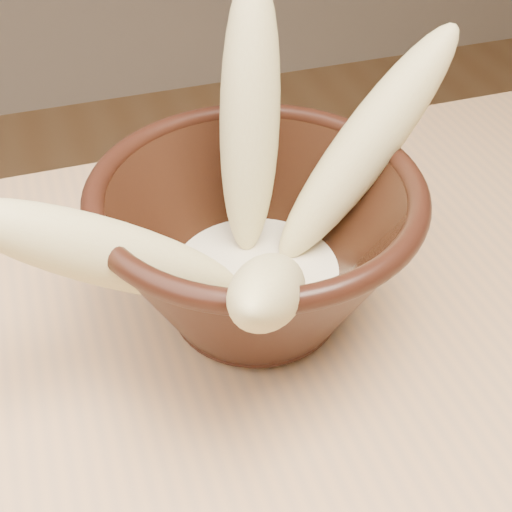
# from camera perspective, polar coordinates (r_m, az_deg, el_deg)

# --- Properties ---
(bowl) EXTENTS (0.22, 0.22, 0.12)m
(bowl) POSITION_cam_1_polar(r_m,az_deg,el_deg) (0.47, -0.00, 0.94)
(bowl) COLOR black
(bowl) RESTS_ON table
(milk_puddle) EXTENTS (0.12, 0.12, 0.02)m
(milk_puddle) POSITION_cam_1_polar(r_m,az_deg,el_deg) (0.49, 0.00, -1.70)
(milk_puddle) COLOR beige
(milk_puddle) RESTS_ON bowl
(banana_upright) EXTENTS (0.07, 0.10, 0.19)m
(banana_upright) POSITION_cam_1_polar(r_m,az_deg,el_deg) (0.48, -0.51, 11.02)
(banana_upright) COLOR #D5C37D
(banana_upright) RESTS_ON bowl
(banana_left) EXTENTS (0.18, 0.06, 0.15)m
(banana_left) POSITION_cam_1_polar(r_m,az_deg,el_deg) (0.42, -11.28, 0.12)
(banana_left) COLOR #D5C37D
(banana_left) RESTS_ON bowl
(banana_right) EXTENTS (0.16, 0.07, 0.17)m
(banana_right) POSITION_cam_1_polar(r_m,az_deg,el_deg) (0.49, 8.74, 8.68)
(banana_right) COLOR #D5C37D
(banana_right) RESTS_ON bowl
(banana_front) EXTENTS (0.11, 0.17, 0.14)m
(banana_front) POSITION_cam_1_polar(r_m,az_deg,el_deg) (0.40, 1.07, -2.70)
(banana_front) COLOR #D5C37D
(banana_front) RESTS_ON bowl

